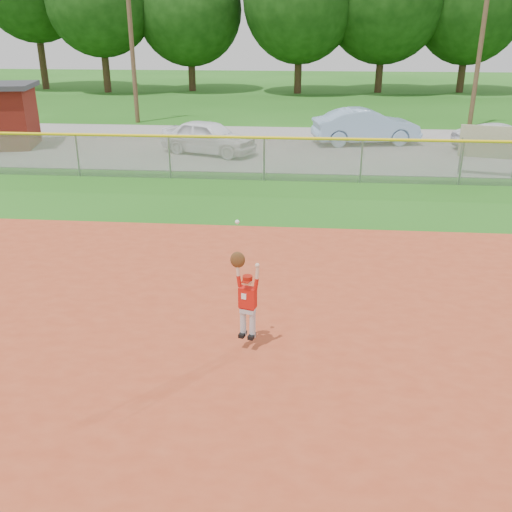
{
  "coord_description": "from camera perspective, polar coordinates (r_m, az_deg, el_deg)",
  "views": [
    {
      "loc": [
        1.5,
        -9.48,
        5.12
      ],
      "look_at": [
        0.6,
        0.3,
        1.1
      ],
      "focal_mm": 40.0,
      "sensor_mm": 36.0,
      "label": 1
    }
  ],
  "objects": [
    {
      "name": "ballplayer",
      "position": [
        9.29,
        -0.99,
        -4.02
      ],
      "size": [
        0.5,
        0.28,
        2.03
      ],
      "color": "silver",
      "rests_on": "ground"
    },
    {
      "name": "car_white_a",
      "position": [
        24.36,
        -4.76,
        11.77
      ],
      "size": [
        4.37,
        2.99,
        1.38
      ],
      "primitive_type": "imported",
      "rotation": [
        0.0,
        0.0,
        1.2
      ],
      "color": "white",
      "rests_on": "parking_strip"
    },
    {
      "name": "clay_infield",
      "position": [
        8.38,
        -6.41,
        -15.4
      ],
      "size": [
        24.0,
        16.0,
        0.04
      ],
      "primitive_type": "cube",
      "color": "#A83A1E",
      "rests_on": "ground"
    },
    {
      "name": "sponsor_sign",
      "position": [
        22.05,
        22.31,
        10.37
      ],
      "size": [
        2.0,
        0.52,
        1.81
      ],
      "color": "gray",
      "rests_on": "ground"
    },
    {
      "name": "outfield_fence",
      "position": [
        19.99,
        0.82,
        10.01
      ],
      "size": [
        40.06,
        0.1,
        1.55
      ],
      "color": "gray",
      "rests_on": "ground"
    },
    {
      "name": "power_lines",
      "position": [
        31.48,
        4.63,
        21.38
      ],
      "size": [
        19.4,
        0.24,
        9.0
      ],
      "color": "#4C3823",
      "rests_on": "ground"
    },
    {
      "name": "car_blue",
      "position": [
        26.79,
        10.95,
        12.6
      ],
      "size": [
        4.96,
        2.56,
        1.56
      ],
      "primitive_type": "imported",
      "rotation": [
        0.0,
        0.0,
        1.77
      ],
      "color": "#88A8CA",
      "rests_on": "parking_strip"
    },
    {
      "name": "parking_strip",
      "position": [
        26.03,
        1.85,
        10.93
      ],
      "size": [
        44.0,
        10.0,
        0.03
      ],
      "primitive_type": "cube",
      "color": "gray",
      "rests_on": "ground"
    },
    {
      "name": "ground",
      "position": [
        10.87,
        -3.33,
        -5.87
      ],
      "size": [
        120.0,
        120.0,
        0.0
      ],
      "primitive_type": "plane",
      "color": "#205D15",
      "rests_on": "ground"
    },
    {
      "name": "car_white_b",
      "position": [
        27.11,
        23.39,
        10.87
      ],
      "size": [
        4.47,
        3.03,
        1.14
      ],
      "primitive_type": "imported",
      "rotation": [
        0.0,
        0.0,
        1.88
      ],
      "color": "white",
      "rests_on": "parking_strip"
    }
  ]
}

